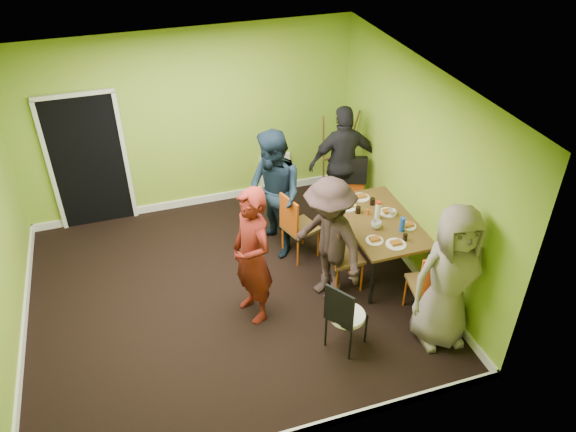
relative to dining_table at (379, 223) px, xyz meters
name	(u,v)px	position (x,y,z in m)	size (l,w,h in m)	color
ground	(229,293)	(-2.05, 0.04, -0.70)	(5.00, 5.00, 0.00)	black
room_walls	(222,231)	(-2.07, 0.08, 0.29)	(5.04, 4.54, 2.82)	#96B32E
dining_table	(379,223)	(0.00, 0.00, 0.00)	(0.90, 1.50, 0.75)	black
chair_left_far	(296,224)	(-0.99, 0.51, -0.13)	(0.53, 0.52, 1.01)	#DB5914
chair_left_near	(338,252)	(-0.67, -0.26, -0.12)	(0.44, 0.44, 1.02)	#DB5914
chair_back_end	(352,178)	(0.12, 1.16, 0.02)	(0.55, 0.60, 1.02)	#DB5914
chair_front_end	(431,283)	(0.14, -1.15, -0.11)	(0.49, 0.50, 1.04)	#DB5914
chair_bentwood	(344,314)	(-1.01, -1.25, -0.17)	(0.51, 0.51, 0.95)	black
easel	(337,156)	(0.12, 1.78, 0.06)	(0.61, 0.58, 1.53)	brown
plate_near_left	(348,207)	(-0.27, 0.40, 0.06)	(0.23, 0.23, 0.01)	white
plate_near_right	(375,240)	(-0.25, -0.39, 0.06)	(0.22, 0.22, 0.01)	white
plate_far_back	(361,197)	(0.00, 0.57, 0.06)	(0.24, 0.24, 0.01)	white
plate_far_front	(396,244)	(-0.04, -0.54, 0.06)	(0.26, 0.26, 0.01)	white
plate_wall_back	(388,212)	(0.18, 0.12, 0.06)	(0.24, 0.24, 0.01)	white
plate_wall_front	(408,226)	(0.29, -0.24, 0.06)	(0.21, 0.21, 0.01)	white
thermos	(378,211)	(-0.01, 0.05, 0.17)	(0.07, 0.07, 0.23)	white
blue_bottle	(402,225)	(0.17, -0.30, 0.15)	(0.07, 0.07, 0.20)	blue
orange_bottle	(368,212)	(-0.09, 0.17, 0.10)	(0.04, 0.04, 0.08)	#DB5914
glass_mid	(358,210)	(-0.20, 0.24, 0.10)	(0.07, 0.07, 0.10)	black
glass_back	(372,201)	(0.07, 0.37, 0.10)	(0.07, 0.07, 0.10)	black
glass_front	(405,237)	(0.11, -0.50, 0.10)	(0.06, 0.06, 0.10)	black
cup_a	(376,225)	(-0.12, -0.15, 0.11)	(0.13, 0.13, 0.10)	white
cup_b	(392,213)	(0.20, 0.04, 0.10)	(0.10, 0.10, 0.09)	white
person_standing	(252,256)	(-1.82, -0.40, 0.20)	(0.65, 0.43, 1.79)	#601610
person_left_far	(274,195)	(-1.22, 0.76, 0.22)	(0.89, 0.69, 1.83)	#12202F
person_left_near	(329,241)	(-0.85, -0.34, 0.16)	(1.10, 0.63, 1.71)	black
person_back_end	(343,163)	(0.03, 1.32, 0.20)	(1.05, 0.44, 1.79)	black
person_front_end	(450,278)	(0.14, -1.45, 0.22)	(0.89, 0.58, 1.83)	gray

